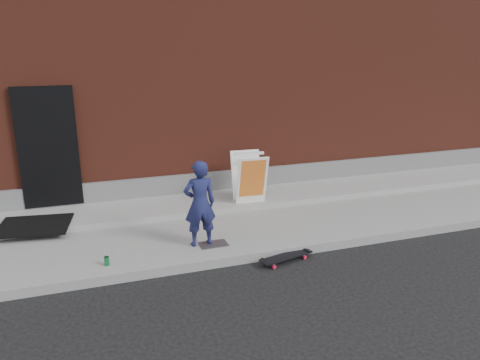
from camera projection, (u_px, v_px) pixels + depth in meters
name	position (u px, v px, depth m)	size (l,w,h in m)	color
ground	(231.00, 266.00, 7.14)	(80.00, 80.00, 0.00)	black
sidewalk	(206.00, 226.00, 8.48)	(20.00, 3.00, 0.15)	gray
apron	(195.00, 204.00, 9.26)	(20.00, 1.20, 0.10)	gray
building	(154.00, 70.00, 12.76)	(20.00, 8.10, 5.00)	maroon
child	(200.00, 204.00, 7.34)	(0.51, 0.33, 1.40)	#1B1F4C
skateboard	(286.00, 257.00, 7.27)	(0.89, 0.42, 0.10)	red
pizza_sign	(249.00, 177.00, 9.12)	(0.62, 0.73, 0.98)	white
soda_can	(107.00, 261.00, 6.83)	(0.07, 0.07, 0.14)	#1B8847
doormat	(34.00, 226.00, 8.00)	(1.16, 0.94, 0.03)	black
utility_plate	(214.00, 244.00, 7.53)	(0.44, 0.28, 0.01)	#545359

